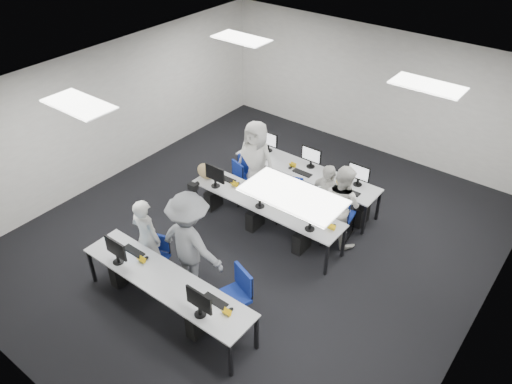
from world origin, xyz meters
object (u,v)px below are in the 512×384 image
Objects in this scene: desk_front at (166,282)px; student_3 at (326,200)px; chair_7 at (339,223)px; chair_1 at (233,306)px; photographer at (190,243)px; chair_2 at (240,187)px; chair_3 at (289,208)px; desk_mid at (266,204)px; chair_4 at (322,226)px; student_0 at (147,238)px; chair_0 at (157,265)px; chair_6 at (297,202)px; student_1 at (342,205)px; student_2 at (256,162)px; chair_5 at (245,182)px.

student_3 is (0.90, 3.31, 0.08)m from desk_front.
chair_1 is at bearing -104.23° from chair_7.
desk_front is 0.76m from photographer.
chair_1 reaches higher than chair_2.
photographer is (-1.04, 0.18, 0.64)m from chair_1.
chair_2 is 1.04× the size of chair_3.
desk_mid is 3.94× the size of chair_4.
desk_mid is at bearing -118.03° from student_0.
chair_0 is 0.53× the size of student_0.
student_1 is at bearing -21.82° from chair_6.
chair_4 is at bearing 73.22° from desk_front.
chair_1 is at bearing -62.85° from student_2.
student_1 is (1.24, 0.69, 0.14)m from desk_mid.
student_1 is at bearing 28.96° from desk_mid.
photographer is (0.64, 0.25, 0.69)m from chair_0.
chair_3 is 0.96× the size of chair_7.
chair_4 is at bearing -34.16° from chair_6.
chair_0 is at bearing -74.43° from chair_2.
chair_0 is at bearing -132.39° from chair_7.
student_1 reaches higher than student_0.
chair_6 is at bearing 169.19° from chair_4.
student_2 reaches higher than chair_3.
desk_front is at bearing -84.95° from student_3.
chair_3 is at bearing 6.63° from chair_5.
student_2 is 1.17× the size of student_3.
chair_5 is 0.46× the size of student_2.
chair_0 is 2.91m from chair_3.
chair_7 is at bearing -50.02° from student_1.
photographer is (1.04, -2.71, 0.68)m from chair_5.
chair_3 is at bearing 87.51° from desk_front.
desk_front is 3.63m from chair_5.
chair_7 is at bearing 35.51° from student_3.
student_2 reaches higher than desk_front.
chair_1 is 1.23m from photographer.
student_3 reaches higher than chair_6.
chair_6 is at bearing 20.89° from chair_2.
desk_front is 3.43m from student_3.
chair_5 is at bearing 80.16° from chair_0.
chair_7 is 0.60× the size of student_0.
chair_7 is at bearing 38.79° from chair_0.
student_2 reaches higher than chair_4.
chair_6 is at bearing -2.33° from student_2.
desk_front is at bearing -56.18° from chair_5.
chair_2 reaches higher than chair_7.
student_2 reaches higher than student_3.
student_0 reaches higher than chair_2.
chair_2 is at bearing 18.78° from student_1.
photographer is at bearing -168.82° from student_0.
student_3 is at bearing 109.51° from chair_1.
chair_7 is at bearing 14.39° from chair_5.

